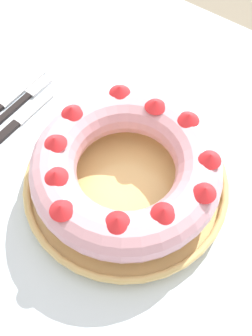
{
  "coord_description": "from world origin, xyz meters",
  "views": [
    {
      "loc": [
        0.21,
        -0.22,
        1.37
      ],
      "look_at": [
        0.02,
        0.03,
        0.84
      ],
      "focal_mm": 42.0,
      "sensor_mm": 36.0,
      "label": 1
    }
  ],
  "objects_px": {
    "bundt_cake": "(126,168)",
    "cake_knife": "(16,124)",
    "serving_knife": "(0,107)",
    "serving_dish": "(126,184)",
    "fork": "(20,103)"
  },
  "relations": [
    {
      "from": "serving_dish",
      "to": "cake_knife",
      "type": "bearing_deg",
      "value": -176.87
    },
    {
      "from": "bundt_cake",
      "to": "fork",
      "type": "height_order",
      "value": "bundt_cake"
    },
    {
      "from": "cake_knife",
      "to": "fork",
      "type": "bearing_deg",
      "value": 123.29
    },
    {
      "from": "serving_dish",
      "to": "cake_knife",
      "type": "height_order",
      "value": "serving_dish"
    },
    {
      "from": "fork",
      "to": "cake_knife",
      "type": "height_order",
      "value": "cake_knife"
    },
    {
      "from": "serving_knife",
      "to": "cake_knife",
      "type": "relative_size",
      "value": 1.28
    },
    {
      "from": "bundt_cake",
      "to": "cake_knife",
      "type": "xyz_separation_m",
      "value": [
        -0.25,
        -0.01,
        -0.06
      ]
    },
    {
      "from": "serving_dish",
      "to": "bundt_cake",
      "type": "height_order",
      "value": "bundt_cake"
    },
    {
      "from": "serving_dish",
      "to": "fork",
      "type": "bearing_deg",
      "value": 174.47
    },
    {
      "from": "cake_knife",
      "to": "bundt_cake",
      "type": "bearing_deg",
      "value": -0.41
    },
    {
      "from": "serving_knife",
      "to": "cake_knife",
      "type": "bearing_deg",
      "value": -7.12
    },
    {
      "from": "bundt_cake",
      "to": "serving_knife",
      "type": "distance_m",
      "value": 0.31
    },
    {
      "from": "fork",
      "to": "cake_knife",
      "type": "xyz_separation_m",
      "value": [
        0.03,
        -0.04,
        0.0
      ]
    },
    {
      "from": "bundt_cake",
      "to": "serving_dish",
      "type": "bearing_deg",
      "value": -157.05
    },
    {
      "from": "serving_dish",
      "to": "serving_knife",
      "type": "xyz_separation_m",
      "value": [
        -0.3,
        -0.0,
        -0.01
      ]
    }
  ]
}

